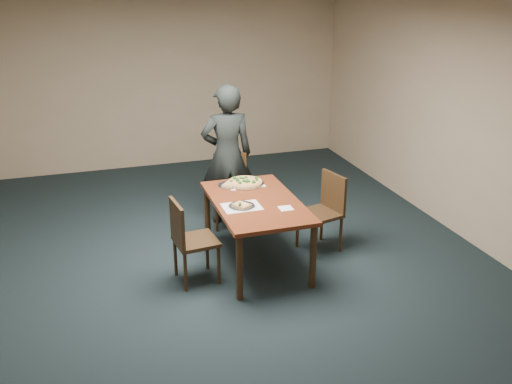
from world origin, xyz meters
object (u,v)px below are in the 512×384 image
object	(u,v)px
diner	(227,155)
chair_right	(325,207)
slice_plate_far	(230,185)
dining_table	(256,208)
pizza_pan	(245,182)
chair_left	(188,237)
chair_far	(230,185)
slice_plate_near	(242,206)

from	to	relation	value
diner	chair_right	bearing A→B (deg)	131.54
slice_plate_far	dining_table	bearing A→B (deg)	-74.73
dining_table	pizza_pan	xyz separation A→B (m)	(0.03, 0.53, 0.12)
slice_plate_far	pizza_pan	bearing A→B (deg)	-0.77
chair_right	slice_plate_far	xyz separation A→B (m)	(-1.02, 0.42, 0.25)
chair_left	slice_plate_far	size ratio (longest dim) A/B	3.25
chair_far	pizza_pan	distance (m)	0.66
pizza_pan	slice_plate_far	bearing A→B (deg)	179.23
chair_far	slice_plate_near	xyz separation A→B (m)	(-0.22, -1.25, 0.25)
dining_table	slice_plate_near	bearing A→B (deg)	-149.05
diner	slice_plate_near	bearing A→B (deg)	84.84
chair_left	chair_right	xyz separation A→B (m)	(1.66, 0.29, 0.00)
chair_left	slice_plate_far	world-z (taller)	chair_left
pizza_pan	chair_far	bearing A→B (deg)	91.23
chair_left	slice_plate_near	world-z (taller)	chair_left
dining_table	slice_plate_near	distance (m)	0.25
chair_far	slice_plate_far	size ratio (longest dim) A/B	3.25
pizza_pan	dining_table	bearing A→B (deg)	-93.73
chair_far	slice_plate_near	distance (m)	1.30
chair_far	pizza_pan	bearing A→B (deg)	-74.50
chair_far	slice_plate_far	world-z (taller)	chair_far
dining_table	pizza_pan	bearing A→B (deg)	86.27
slice_plate_near	slice_plate_far	size ratio (longest dim) A/B	1.00
dining_table	slice_plate_far	world-z (taller)	slice_plate_far
diner	slice_plate_near	distance (m)	1.36
dining_table	chair_right	size ratio (longest dim) A/B	1.65
dining_table	slice_plate_far	size ratio (longest dim) A/B	5.36
pizza_pan	slice_plate_far	distance (m)	0.18
chair_right	slice_plate_near	size ratio (longest dim) A/B	3.25
pizza_pan	diner	bearing A→B (deg)	92.43
chair_left	chair_right	distance (m)	1.69
chair_left	slice_plate_near	size ratio (longest dim) A/B	3.25
chair_right	dining_table	bearing A→B (deg)	-96.94
chair_right	slice_plate_far	distance (m)	1.13
dining_table	chair_left	distance (m)	0.82
dining_table	chair_right	xyz separation A→B (m)	(0.88, 0.11, -0.14)
diner	pizza_pan	bearing A→B (deg)	95.85
diner	slice_plate_far	bearing A→B (deg)	81.05
slice_plate_near	slice_plate_far	xyz separation A→B (m)	(0.05, 0.65, -0.00)
slice_plate_near	diner	bearing A→B (deg)	81.41
chair_far	pizza_pan	world-z (taller)	chair_far
chair_far	diner	bearing A→B (deg)	115.48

